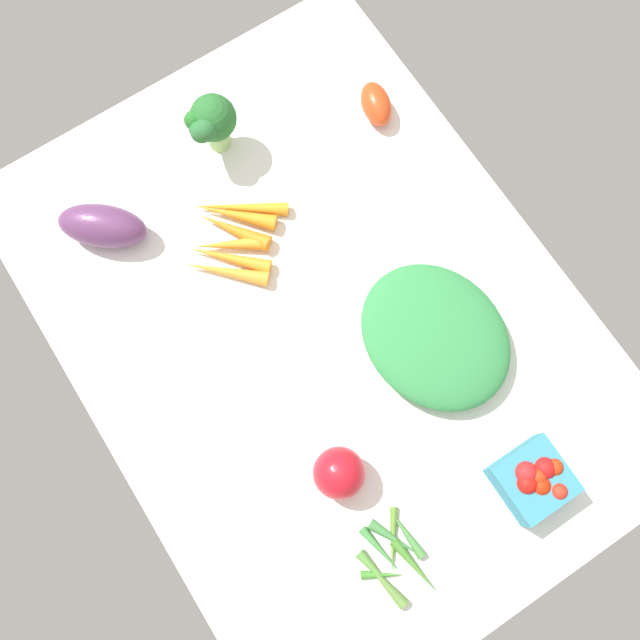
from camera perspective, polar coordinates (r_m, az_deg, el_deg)
tablecloth at (r=112.25cm, az=-0.00°, el=-0.37°), size 104.00×76.00×2.00cm
bell_pepper_red at (r=104.14cm, az=1.57°, el=-12.43°), size 10.87×10.87×8.13cm
eggplant at (r=117.85cm, az=-17.39°, el=7.36°), size 14.79×15.46×6.98cm
broccoli_head at (r=116.91cm, az=-8.93°, el=15.72°), size 7.69×8.34×11.95cm
leafy_greens_clump at (r=109.28cm, az=9.44°, el=-1.31°), size 28.10×24.76×5.82cm
roma_tomato at (r=123.91cm, az=4.62°, el=17.24°), size 9.14×6.79×4.88cm
carrot_bunch at (r=115.12cm, az=-7.18°, el=6.77°), size 19.72×20.91×2.80cm
berry_basket at (r=109.42cm, az=17.12°, el=-12.35°), size 9.74×9.74×6.92cm
okra_pile at (r=108.29cm, az=5.92°, el=-18.83°), size 13.82×10.36×1.76cm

